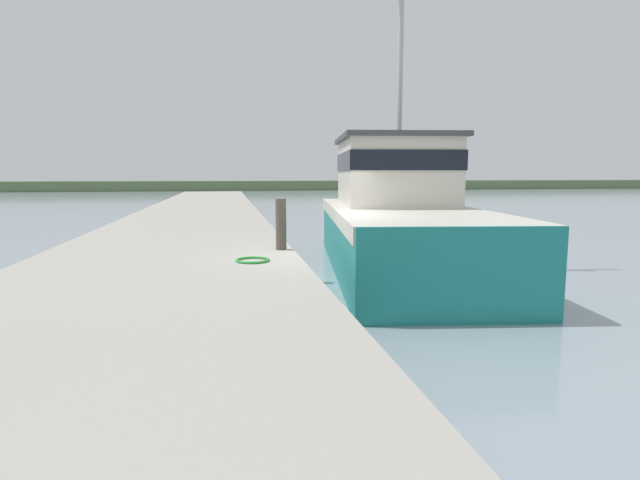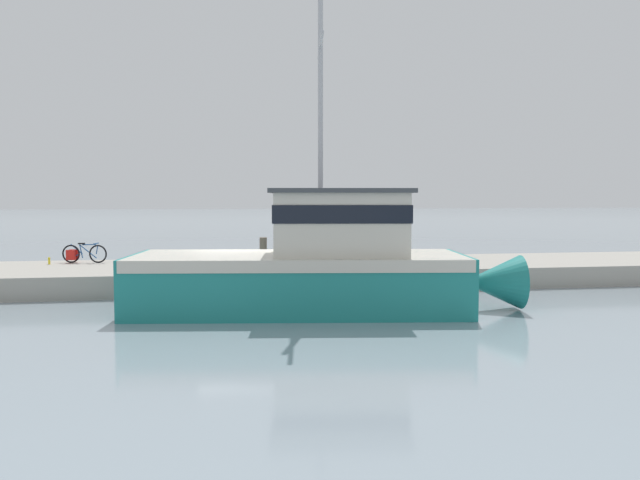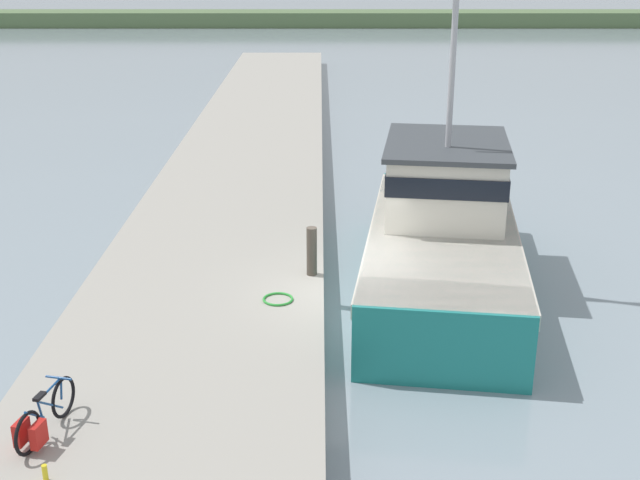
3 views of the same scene
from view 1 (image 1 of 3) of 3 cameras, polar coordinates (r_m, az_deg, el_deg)
name	(u,v)px [view 1 (image 1 of 3)]	position (r m, az deg, el deg)	size (l,w,h in m)	color
ground_plane	(327,288)	(10.65, 0.83, -5.52)	(320.00, 320.00, 0.00)	#84939E
dock_pier	(165,277)	(10.44, -17.32, -4.07)	(5.39, 80.00, 0.73)	#A39E93
far_shoreline	(427,185)	(82.94, 12.17, 6.19)	(180.00, 5.00, 1.42)	#567047
fishing_boat_main	(398,216)	(13.05, 8.87, 2.74)	(4.67, 11.06, 8.54)	teal
mooring_post	(281,224)	(11.10, -4.48, 1.81)	(0.24, 0.24, 1.14)	#51473D
hose_coil	(253,260)	(9.72, -7.71, -2.28)	(0.66, 0.66, 0.05)	green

